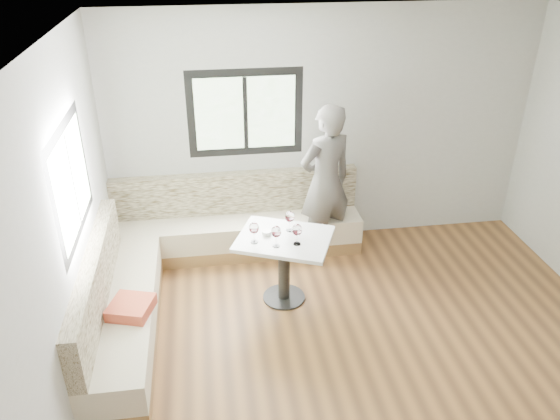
% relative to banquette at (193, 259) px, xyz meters
% --- Properties ---
extents(room, '(5.01, 5.01, 2.81)m').
position_rel_banquette_xyz_m(room, '(1.51, -1.55, 1.08)').
color(room, brown).
rests_on(room, ground).
extents(banquette, '(2.90, 2.80, 0.95)m').
position_rel_banquette_xyz_m(banquette, '(0.00, 0.00, 0.00)').
color(banquette, brown).
rests_on(banquette, ground).
extents(table, '(1.12, 1.01, 0.75)m').
position_rel_banquette_xyz_m(table, '(0.94, -0.39, 0.23)').
color(table, black).
rests_on(table, ground).
extents(person, '(0.78, 0.65, 1.84)m').
position_rel_banquette_xyz_m(person, '(1.55, 0.47, 0.59)').
color(person, '#57534F').
rests_on(person, ground).
extents(olive_ramekin, '(0.09, 0.09, 0.04)m').
position_rel_banquette_xyz_m(olive_ramekin, '(0.77, -0.31, 0.44)').
color(olive_ramekin, white).
rests_on(olive_ramekin, table).
extents(wine_glass_a, '(0.10, 0.10, 0.22)m').
position_rel_banquette_xyz_m(wine_glass_a, '(0.63, -0.45, 0.57)').
color(wine_glass_a, white).
rests_on(wine_glass_a, table).
extents(wine_glass_b, '(0.10, 0.10, 0.22)m').
position_rel_banquette_xyz_m(wine_glass_b, '(0.83, -0.55, 0.57)').
color(wine_glass_b, white).
rests_on(wine_glass_b, table).
extents(wine_glass_c, '(0.10, 0.10, 0.22)m').
position_rel_banquette_xyz_m(wine_glass_c, '(1.04, -0.54, 0.57)').
color(wine_glass_c, white).
rests_on(wine_glass_c, table).
extents(wine_glass_d, '(0.10, 0.10, 0.22)m').
position_rel_banquette_xyz_m(wine_glass_d, '(1.01, -0.27, 0.57)').
color(wine_glass_d, white).
rests_on(wine_glass_d, table).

